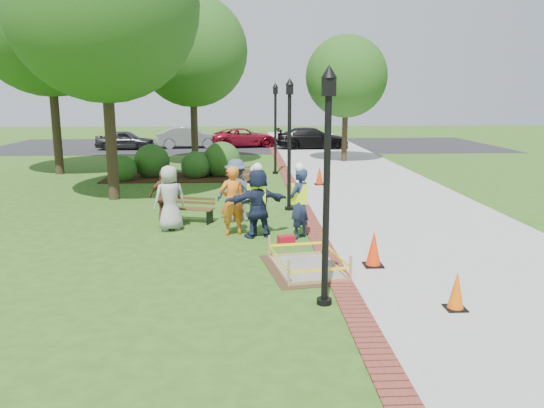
{
  "coord_description": "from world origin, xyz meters",
  "views": [
    {
      "loc": [
        -0.16,
        -12.08,
        3.8
      ],
      "look_at": [
        0.5,
        1.2,
        1.0
      ],
      "focal_mm": 35.0,
      "sensor_mm": 36.0,
      "label": 1
    }
  ],
  "objects_px": {
    "hivis_worker_a": "(258,201)",
    "hivis_worker_b": "(299,202)",
    "wet_concrete_pad": "(307,259)",
    "bench_near": "(191,215)",
    "cone_front": "(456,292)",
    "hivis_worker_c": "(255,201)",
    "lamp_near": "(327,170)"
  },
  "relations": [
    {
      "from": "wet_concrete_pad",
      "to": "hivis_worker_c",
      "type": "xyz_separation_m",
      "value": [
        -1.08,
        2.96,
        0.71
      ]
    },
    {
      "from": "wet_concrete_pad",
      "to": "hivis_worker_b",
      "type": "distance_m",
      "value": 2.66
    },
    {
      "from": "bench_near",
      "to": "cone_front",
      "type": "bearing_deg",
      "value": -51.92
    },
    {
      "from": "cone_front",
      "to": "lamp_near",
      "type": "xyz_separation_m",
      "value": [
        -2.29,
        0.4,
        2.13
      ]
    },
    {
      "from": "hivis_worker_c",
      "to": "bench_near",
      "type": "bearing_deg",
      "value": 141.35
    },
    {
      "from": "lamp_near",
      "to": "hivis_worker_b",
      "type": "bearing_deg",
      "value": 90.22
    },
    {
      "from": "lamp_near",
      "to": "hivis_worker_b",
      "type": "relative_size",
      "value": 2.11
    },
    {
      "from": "lamp_near",
      "to": "hivis_worker_a",
      "type": "distance_m",
      "value": 5.03
    },
    {
      "from": "wet_concrete_pad",
      "to": "cone_front",
      "type": "bearing_deg",
      "value": -44.76
    },
    {
      "from": "wet_concrete_pad",
      "to": "hivis_worker_a",
      "type": "distance_m",
      "value": 3.0
    },
    {
      "from": "hivis_worker_c",
      "to": "wet_concrete_pad",
      "type": "bearing_deg",
      "value": -69.93
    },
    {
      "from": "cone_front",
      "to": "lamp_near",
      "type": "height_order",
      "value": "lamp_near"
    },
    {
      "from": "wet_concrete_pad",
      "to": "hivis_worker_c",
      "type": "distance_m",
      "value": 3.23
    },
    {
      "from": "lamp_near",
      "to": "hivis_worker_a",
      "type": "height_order",
      "value": "lamp_near"
    },
    {
      "from": "bench_near",
      "to": "hivis_worker_a",
      "type": "bearing_deg",
      "value": -41.92
    },
    {
      "from": "cone_front",
      "to": "hivis_worker_a",
      "type": "bearing_deg",
      "value": 123.8
    },
    {
      "from": "hivis_worker_a",
      "to": "hivis_worker_b",
      "type": "xyz_separation_m",
      "value": [
        1.09,
        -0.16,
        0.0
      ]
    },
    {
      "from": "wet_concrete_pad",
      "to": "bench_near",
      "type": "xyz_separation_m",
      "value": [
        -2.97,
        4.47,
        -0.0
      ]
    },
    {
      "from": "cone_front",
      "to": "bench_near",
      "type": "bearing_deg",
      "value": 128.08
    },
    {
      "from": "wet_concrete_pad",
      "to": "bench_near",
      "type": "distance_m",
      "value": 5.36
    },
    {
      "from": "cone_front",
      "to": "lamp_near",
      "type": "bearing_deg",
      "value": 170.13
    },
    {
      "from": "hivis_worker_b",
      "to": "lamp_near",
      "type": "bearing_deg",
      "value": -89.78
    },
    {
      "from": "lamp_near",
      "to": "hivis_worker_b",
      "type": "height_order",
      "value": "lamp_near"
    },
    {
      "from": "bench_near",
      "to": "hivis_worker_b",
      "type": "xyz_separation_m",
      "value": [
        3.04,
        -1.92,
        0.76
      ]
    },
    {
      "from": "hivis_worker_b",
      "to": "hivis_worker_a",
      "type": "bearing_deg",
      "value": 171.46
    },
    {
      "from": "bench_near",
      "to": "hivis_worker_c",
      "type": "bearing_deg",
      "value": -38.65
    },
    {
      "from": "wet_concrete_pad",
      "to": "lamp_near",
      "type": "distance_m",
      "value": 2.98
    },
    {
      "from": "cone_front",
      "to": "hivis_worker_c",
      "type": "height_order",
      "value": "hivis_worker_c"
    },
    {
      "from": "hivis_worker_a",
      "to": "hivis_worker_c",
      "type": "relative_size",
      "value": 1.05
    },
    {
      "from": "hivis_worker_c",
      "to": "hivis_worker_b",
      "type": "bearing_deg",
      "value": -19.4
    },
    {
      "from": "bench_near",
      "to": "lamp_near",
      "type": "bearing_deg",
      "value": -64.57
    },
    {
      "from": "hivis_worker_c",
      "to": "lamp_near",
      "type": "bearing_deg",
      "value": -76.62
    }
  ]
}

